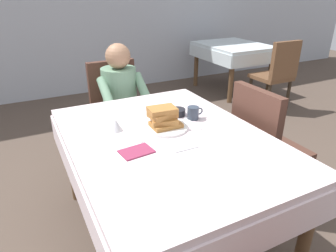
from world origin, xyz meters
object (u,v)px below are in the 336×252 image
(breakfast_stack, at_px, (164,117))
(background_table_far, at_px, (233,52))
(bowl_butter, at_px, (177,112))
(syrup_pitcher, at_px, (116,125))
(dining_table_main, at_px, (168,150))
(diner_person, at_px, (121,96))
(background_chair_empty, at_px, (278,71))
(chair_right_side, at_px, (263,141))
(cup_coffee, at_px, (193,113))
(knife_right_of_plate, at_px, (193,123))
(chair_diner, at_px, (117,105))
(plate_breakfast, at_px, (165,127))
(fork_left_of_plate, at_px, (138,135))
(spoon_near_edge, at_px, (186,149))

(breakfast_stack, distance_m, background_table_far, 3.26)
(bowl_butter, distance_m, syrup_pitcher, 0.45)
(breakfast_stack, bearing_deg, dining_table_main, -104.77)
(diner_person, height_order, background_chair_empty, diner_person)
(chair_right_side, distance_m, background_table_far, 2.86)
(diner_person, height_order, cup_coffee, diner_person)
(dining_table_main, bearing_deg, bowl_butter, 51.56)
(diner_person, xyz_separation_m, bowl_butter, (0.15, -0.75, 0.09))
(cup_coffee, xyz_separation_m, background_chair_empty, (2.09, 1.28, -0.25))
(breakfast_stack, height_order, cup_coffee, breakfast_stack)
(knife_right_of_plate, bearing_deg, bowl_butter, 6.68)
(dining_table_main, distance_m, syrup_pitcher, 0.35)
(chair_diner, height_order, knife_right_of_plate, chair_diner)
(diner_person, relative_size, knife_right_of_plate, 5.60)
(dining_table_main, bearing_deg, syrup_pitcher, 138.83)
(bowl_butter, relative_size, background_chair_empty, 0.12)
(knife_right_of_plate, distance_m, background_chair_empty, 2.53)
(dining_table_main, xyz_separation_m, plate_breakfast, (0.04, 0.11, 0.10))
(fork_left_of_plate, bearing_deg, bowl_butter, -58.89)
(spoon_near_edge, height_order, background_table_far, spoon_near_edge)
(cup_coffee, bearing_deg, diner_person, 103.69)
(dining_table_main, xyz_separation_m, background_table_far, (2.36, 2.38, -0.03))
(plate_breakfast, relative_size, background_table_far, 0.25)
(diner_person, relative_size, background_chair_empty, 1.20)
(chair_diner, bearing_deg, background_table_far, -152.16)
(cup_coffee, bearing_deg, fork_left_of_plate, -170.84)
(chair_right_side, xyz_separation_m, bowl_butter, (-0.56, 0.26, 0.23))
(plate_breakfast, distance_m, cup_coffee, 0.24)
(breakfast_stack, relative_size, cup_coffee, 1.71)
(fork_left_of_plate, bearing_deg, diner_person, -7.39)
(knife_right_of_plate, bearing_deg, dining_table_main, 110.90)
(background_table_far, bearing_deg, knife_right_of_plate, -132.85)
(knife_right_of_plate, bearing_deg, chair_diner, 8.58)
(dining_table_main, xyz_separation_m, bowl_butter, (0.21, 0.26, 0.11))
(diner_person, relative_size, chair_right_side, 1.20)
(syrup_pitcher, relative_size, background_chair_empty, 0.09)
(dining_table_main, distance_m, knife_right_of_plate, 0.26)
(diner_person, height_order, syrup_pitcher, diner_person)
(diner_person, distance_m, breakfast_stack, 0.91)
(bowl_butter, bearing_deg, breakfast_stack, -140.05)
(plate_breakfast, bearing_deg, syrup_pitcher, 159.36)
(background_chair_empty, bearing_deg, fork_left_of_plate, -151.80)
(cup_coffee, bearing_deg, plate_breakfast, -168.29)
(background_table_far, bearing_deg, spoon_near_edge, -132.29)
(diner_person, height_order, fork_left_of_plate, diner_person)
(diner_person, xyz_separation_m, breakfast_stack, (-0.03, -0.90, 0.15))
(diner_person, bearing_deg, bowl_butter, 100.99)
(chair_right_side, height_order, knife_right_of_plate, chair_right_side)
(spoon_near_edge, bearing_deg, knife_right_of_plate, 53.29)
(plate_breakfast, bearing_deg, bowl_butter, 41.89)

